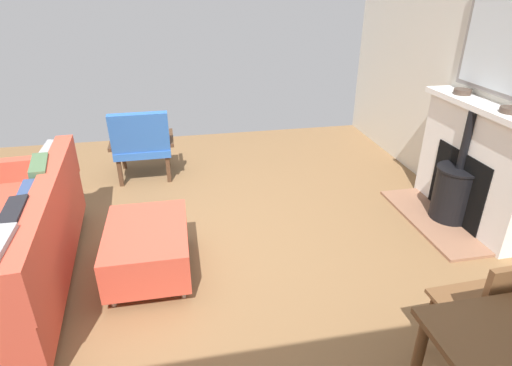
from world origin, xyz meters
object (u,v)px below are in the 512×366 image
Objects in this scene: sofa at (17,244)px; ottoman at (148,246)px; mantel_bowl_far at (510,110)px; armchair_accent at (142,142)px; dining_chair_near_fireplace at (493,310)px; mantel_bowl_near at (462,91)px; fireplace at (468,172)px.

sofa is 2.48× the size of ottoman.
ottoman is at bearing 0.37° from mantel_bowl_far.
dining_chair_near_fireplace reaches higher than armchair_accent.
ottoman is at bearing 178.87° from sofa.
mantel_bowl_near reaches higher than ottoman.
mantel_bowl_far is 1.79m from dining_chair_near_fireplace.
mantel_bowl_near reaches higher than sofa.
armchair_accent is at bearing -114.11° from sofa.
armchair_accent is at bearing -21.11° from mantel_bowl_near.
fireplace is at bearing -122.15° from dining_chair_near_fireplace.
fireplace is 1.87m from dining_chair_near_fireplace.
mantel_bowl_near reaches higher than fireplace.
mantel_bowl_near is at bearing -167.87° from ottoman.
dining_chair_near_fireplace is (1.02, 1.92, -0.63)m from mantel_bowl_near.
mantel_bowl_near is (-0.03, -0.34, 0.64)m from fireplace.
sofa is at bearing 9.06° from mantel_bowl_near.
mantel_bowl_near is 0.07× the size of sofa.
fireplace is at bearing 153.18° from armchair_accent.
mantel_bowl_near is 3.83m from sofa.
sofa is 0.89m from ottoman.
armchair_accent reaches higher than ottoman.
dining_chair_near_fireplace is at bearing 61.99° from mantel_bowl_near.
dining_chair_near_fireplace is at bearing 143.94° from ottoman.
dining_chair_near_fireplace is (-1.81, 1.32, 0.26)m from ottoman.
sofa is 2.40× the size of dining_chair_near_fireplace.
armchair_accent is at bearing -30.41° from mantel_bowl_far.
mantel_bowl_near reaches higher than dining_chair_near_fireplace.
mantel_bowl_far is at bearing 90.00° from mantel_bowl_near.
mantel_bowl_near is 0.98× the size of mantel_bowl_far.
ottoman is 2.25m from dining_chair_near_fireplace.
sofa is 2.50× the size of armchair_accent.
fireplace is 3.26m from armchair_accent.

